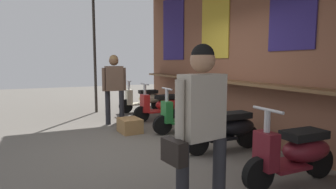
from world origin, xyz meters
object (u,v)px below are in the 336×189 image
object	(u,v)px
scooter_cream	(145,99)
scooter_black	(228,128)
shopper_with_handbag	(200,118)
merchandise_crate	(130,125)
scooter_green	(187,114)
scooter_maroon	(296,152)
shopper_browsing	(114,82)
scooter_red	(162,105)

from	to	relation	value
scooter_cream	scooter_black	world-z (taller)	same
shopper_with_handbag	merchandise_crate	world-z (taller)	shopper_with_handbag
scooter_green	scooter_maroon	world-z (taller)	same
scooter_cream	scooter_black	xyz separation A→B (m)	(4.10, -0.00, 0.00)
shopper_browsing	scooter_red	bearing A→B (deg)	-88.47
scooter_green	scooter_black	bearing A→B (deg)	90.49
scooter_red	scooter_maroon	bearing A→B (deg)	87.47
scooter_cream	shopper_browsing	bearing A→B (deg)	48.88
scooter_black	scooter_green	bearing A→B (deg)	-87.94
scooter_maroon	shopper_with_handbag	size ratio (longest dim) A/B	0.85
scooter_maroon	shopper_browsing	size ratio (longest dim) A/B	0.84
scooter_cream	merchandise_crate	xyz separation A→B (m)	(2.24, -1.14, -0.24)
shopper_browsing	merchandise_crate	bearing A→B (deg)	-171.77
scooter_red	merchandise_crate	size ratio (longest dim) A/B	2.70
scooter_green	scooter_maroon	distance (m)	2.78
scooter_red	scooter_green	bearing A→B (deg)	87.47
scooter_green	scooter_black	xyz separation A→B (m)	(1.41, -0.00, 0.00)
scooter_green	merchandise_crate	distance (m)	1.25
scooter_green	merchandise_crate	world-z (taller)	scooter_green
scooter_cream	scooter_maroon	bearing A→B (deg)	91.65
scooter_maroon	merchandise_crate	world-z (taller)	scooter_maroon
scooter_black	scooter_maroon	world-z (taller)	same
scooter_maroon	merchandise_crate	xyz separation A→B (m)	(-3.24, -1.14, -0.24)
scooter_red	scooter_green	distance (m)	1.35
scooter_green	shopper_with_handbag	bearing A→B (deg)	63.68
scooter_cream	shopper_with_handbag	size ratio (longest dim) A/B	0.85
scooter_green	shopper_browsing	distance (m)	1.94
scooter_green	scooter_black	size ratio (longest dim) A/B	1.00
scooter_cream	merchandise_crate	size ratio (longest dim) A/B	2.70
scooter_black	scooter_maroon	xyz separation A→B (m)	(1.38, 0.00, 0.00)
scooter_cream	shopper_browsing	size ratio (longest dim) A/B	0.84
shopper_with_handbag	merchandise_crate	bearing A→B (deg)	164.22
shopper_browsing	scooter_maroon	bearing A→B (deg)	-161.35
scooter_maroon	shopper_browsing	world-z (taller)	shopper_browsing
shopper_with_handbag	shopper_browsing	distance (m)	4.43
scooter_cream	shopper_with_handbag	bearing A→B (deg)	76.60
scooter_cream	shopper_with_handbag	xyz separation A→B (m)	(5.76, -1.55, 0.61)
scooter_red	scooter_maroon	world-z (taller)	same
scooter_black	shopper_browsing	size ratio (longest dim) A/B	0.84
scooter_cream	shopper_with_handbag	world-z (taller)	shopper_with_handbag
scooter_maroon	merchandise_crate	bearing A→B (deg)	-69.29
scooter_cream	scooter_black	bearing A→B (deg)	91.65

